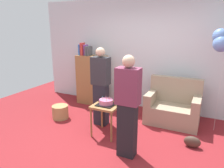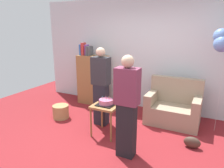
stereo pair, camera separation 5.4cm
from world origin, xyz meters
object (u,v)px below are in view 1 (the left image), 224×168
(side_table, at_px, (106,109))
(wicker_basket, at_px, (60,112))
(couch, at_px, (173,107))
(person_blowing_candles, at_px, (101,86))
(birthday_cake, at_px, (106,102))
(bookshelf, at_px, (92,79))
(person_holding_cake, at_px, (128,107))
(handbag, at_px, (192,142))

(side_table, height_order, wicker_basket, side_table)
(couch, height_order, person_blowing_candles, person_blowing_candles)
(side_table, xyz_separation_m, person_blowing_candles, (-0.31, 0.36, 0.32))
(side_table, height_order, birthday_cake, birthday_cake)
(couch, relative_size, birthday_cake, 3.44)
(bookshelf, xyz_separation_m, wicker_basket, (-0.15, -1.17, -0.53))
(couch, height_order, wicker_basket, couch)
(person_holding_cake, bearing_deg, birthday_cake, -29.74)
(bookshelf, height_order, wicker_basket, bookshelf)
(person_blowing_candles, relative_size, handbag, 5.82)
(birthday_cake, bearing_deg, wicker_basket, 171.10)
(birthday_cake, bearing_deg, handbag, 9.07)
(birthday_cake, relative_size, wicker_basket, 0.89)
(person_blowing_candles, bearing_deg, bookshelf, 108.14)
(couch, bearing_deg, side_table, -133.15)
(person_blowing_candles, xyz_separation_m, wicker_basket, (-0.97, -0.16, -0.68))
(bookshelf, xyz_separation_m, person_holding_cake, (1.75, -1.82, 0.15))
(birthday_cake, height_order, person_holding_cake, person_holding_cake)
(person_holding_cake, relative_size, handbag, 5.82)
(birthday_cake, height_order, person_blowing_candles, person_blowing_candles)
(couch, height_order, bookshelf, bookshelf)
(birthday_cake, bearing_deg, person_holding_cake, -36.62)
(wicker_basket, bearing_deg, handbag, 0.92)
(birthday_cake, xyz_separation_m, handbag, (1.54, 0.25, -0.56))
(couch, height_order, handbag, couch)
(couch, distance_m, wicker_basket, 2.51)
(bookshelf, xyz_separation_m, person_blowing_candles, (0.83, -1.01, 0.15))
(bookshelf, distance_m, wicker_basket, 1.29)
(side_table, bearing_deg, birthday_cake, -77.03)
(handbag, bearing_deg, person_blowing_candles, 176.41)
(wicker_basket, distance_m, handbag, 2.83)
(person_holding_cake, xyz_separation_m, handbag, (0.94, 0.70, -0.73))
(side_table, distance_m, person_holding_cake, 0.82)
(handbag, bearing_deg, wicker_basket, -179.08)
(couch, bearing_deg, wicker_basket, -158.60)
(person_holding_cake, bearing_deg, person_blowing_candles, -34.73)
(side_table, xyz_separation_m, handbag, (1.54, 0.25, -0.41))
(birthday_cake, height_order, handbag, birthday_cake)
(bookshelf, relative_size, person_blowing_candles, 0.99)
(couch, xyz_separation_m, wicker_basket, (-2.33, -0.91, -0.19))
(birthday_cake, bearing_deg, couch, 46.86)
(bookshelf, distance_m, person_blowing_candles, 1.31)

